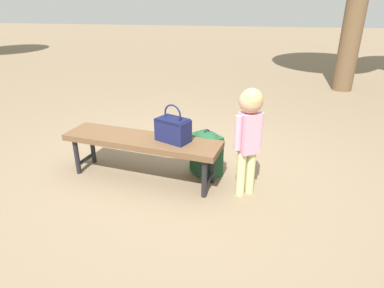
{
  "coord_description": "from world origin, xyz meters",
  "views": [
    {
      "loc": [
        0.67,
        -3.08,
        1.73
      ],
      "look_at": [
        0.16,
        -0.23,
        0.45
      ],
      "focal_mm": 31.17,
      "sensor_mm": 36.0,
      "label": 1
    }
  ],
  "objects_px": {
    "handbag": "(173,129)",
    "park_bench": "(142,143)",
    "child_standing": "(249,126)",
    "backpack_large": "(206,152)"
  },
  "relations": [
    {
      "from": "child_standing",
      "to": "backpack_large",
      "type": "xyz_separation_m",
      "value": [
        -0.42,
        0.32,
        -0.44
      ]
    },
    {
      "from": "handbag",
      "to": "park_bench",
      "type": "bearing_deg",
      "value": 177.03
    },
    {
      "from": "child_standing",
      "to": "backpack_large",
      "type": "distance_m",
      "value": 0.69
    },
    {
      "from": "handbag",
      "to": "child_standing",
      "type": "distance_m",
      "value": 0.73
    },
    {
      "from": "handbag",
      "to": "backpack_large",
      "type": "xyz_separation_m",
      "value": [
        0.3,
        0.22,
        -0.32
      ]
    },
    {
      "from": "park_bench",
      "to": "backpack_large",
      "type": "bearing_deg",
      "value": 17.64
    },
    {
      "from": "child_standing",
      "to": "backpack_large",
      "type": "height_order",
      "value": "child_standing"
    },
    {
      "from": "handbag",
      "to": "backpack_large",
      "type": "bearing_deg",
      "value": 36.1
    },
    {
      "from": "park_bench",
      "to": "child_standing",
      "type": "xyz_separation_m",
      "value": [
        1.04,
        -0.13,
        0.3
      ]
    },
    {
      "from": "child_standing",
      "to": "backpack_large",
      "type": "bearing_deg",
      "value": 142.36
    }
  ]
}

